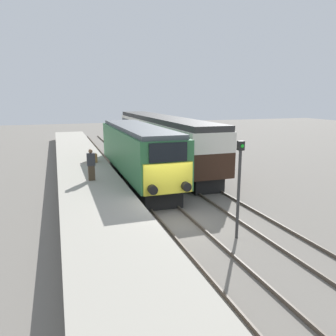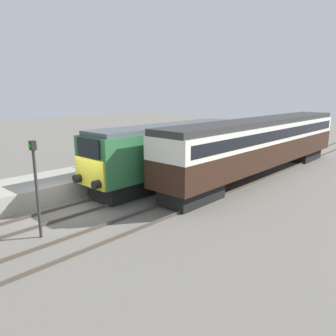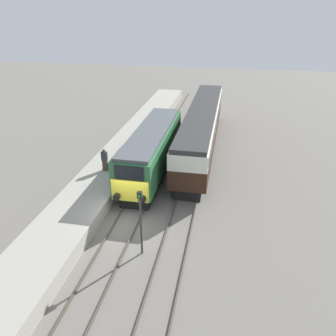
{
  "view_description": "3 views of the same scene",
  "coord_description": "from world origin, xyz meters",
  "views": [
    {
      "loc": [
        -4.94,
        -13.15,
        5.6
      ],
      "look_at": [
        0.0,
        1.29,
        2.28
      ],
      "focal_mm": 35.0,
      "sensor_mm": 36.0,
      "label": 1
    },
    {
      "loc": [
        13.91,
        -7.89,
        5.76
      ],
      "look_at": [
        1.7,
        5.29,
        1.6
      ],
      "focal_mm": 35.0,
      "sensor_mm": 36.0,
      "label": 2
    },
    {
      "loc": [
        5.82,
        -16.08,
        12.36
      ],
      "look_at": [
        1.7,
        5.29,
        1.6
      ],
      "focal_mm": 35.0,
      "sensor_mm": 36.0,
      "label": 3
    }
  ],
  "objects": [
    {
      "name": "locomotive",
      "position": [
        0.0,
        7.33,
        2.1
      ],
      "size": [
        2.7,
        12.59,
        3.8
      ],
      "color": "black",
      "rests_on": "ground_plane"
    },
    {
      "name": "rails_far_track",
      "position": [
        3.4,
        5.0,
        0.07
      ],
      "size": [
        1.5,
        60.0,
        0.14
      ],
      "color": "#4C4238",
      "rests_on": "ground_plane"
    },
    {
      "name": "rails_near_track",
      "position": [
        0.0,
        5.0,
        0.07
      ],
      "size": [
        1.51,
        60.0,
        0.14
      ],
      "color": "#4C4238",
      "rests_on": "ground_plane"
    },
    {
      "name": "ground_plane",
      "position": [
        0.0,
        0.0,
        0.0
      ],
      "size": [
        120.0,
        120.0,
        0.0
      ],
      "primitive_type": "plane",
      "color": "slate"
    },
    {
      "name": "luggage_crate",
      "position": [
        -2.62,
        10.53,
        1.29
      ],
      "size": [
        0.7,
        0.56,
        0.6
      ],
      "color": "olive",
      "rests_on": "platform_left"
    },
    {
      "name": "signal_post",
      "position": [
        1.7,
        -2.34,
        2.35
      ],
      "size": [
        0.24,
        0.28,
        3.96
      ],
      "color": "#333333",
      "rests_on": "ground_plane"
    },
    {
      "name": "passenger_carriage",
      "position": [
        3.4,
        13.1,
        2.45
      ],
      "size": [
        2.75,
        19.95,
        4.02
      ],
      "color": "black",
      "rests_on": "ground_plane"
    },
    {
      "name": "platform_left",
      "position": [
        -3.3,
        8.0,
        0.5
      ],
      "size": [
        3.5,
        50.0,
        0.99
      ],
      "color": "#9E998C",
      "rests_on": "ground_plane"
    },
    {
      "name": "person_on_platform",
      "position": [
        -3.21,
        5.21,
        1.88
      ],
      "size": [
        0.44,
        0.26,
        1.78
      ],
      "color": "#473828",
      "rests_on": "platform_left"
    }
  ]
}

